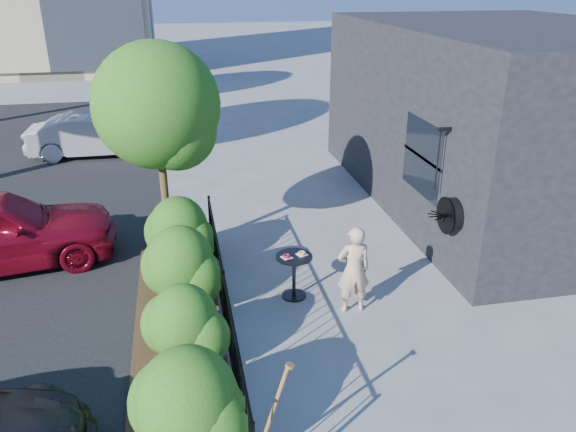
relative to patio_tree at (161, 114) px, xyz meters
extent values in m
plane|color=gray|center=(2.24, -2.76, -2.76)|extent=(120.00, 120.00, 0.00)
cube|color=black|center=(7.74, 1.74, -0.76)|extent=(6.00, 9.00, 4.00)
cube|color=black|center=(4.75, -0.36, -0.96)|extent=(0.04, 1.60, 1.40)
cube|color=black|center=(4.75, -0.36, -0.96)|extent=(0.05, 1.70, 0.06)
cylinder|color=black|center=(4.66, -1.86, -1.51)|extent=(0.18, 0.60, 0.60)
cylinder|color=black|center=(4.56, -1.86, -1.51)|extent=(0.03, 0.64, 0.64)
cube|color=black|center=(4.64, -1.36, -0.16)|extent=(0.25, 0.06, 0.06)
cylinder|color=black|center=(4.56, -1.36, -0.71)|extent=(0.02, 0.02, 1.05)
cylinder|color=black|center=(0.74, -2.76, -2.21)|extent=(0.05, 0.05, 1.10)
cylinder|color=black|center=(0.74, 0.24, -2.21)|extent=(0.05, 0.05, 1.10)
cube|color=black|center=(0.74, -2.76, -1.70)|extent=(0.03, 6.00, 0.03)
cube|color=black|center=(0.74, -2.76, -2.66)|extent=(0.03, 6.00, 0.03)
cylinder|color=black|center=(0.74, -5.26, -2.21)|extent=(0.02, 0.02, 1.04)
cylinder|color=black|center=(0.74, -5.06, -2.21)|extent=(0.02, 0.02, 1.04)
cylinder|color=black|center=(0.74, -4.86, -2.21)|extent=(0.02, 0.02, 1.04)
cylinder|color=black|center=(0.74, -4.66, -2.21)|extent=(0.02, 0.02, 1.04)
cylinder|color=black|center=(0.74, -4.46, -2.21)|extent=(0.02, 0.02, 1.04)
cylinder|color=black|center=(0.74, -4.26, -2.21)|extent=(0.02, 0.02, 1.04)
cylinder|color=black|center=(0.74, -4.06, -2.21)|extent=(0.02, 0.02, 1.04)
cylinder|color=black|center=(0.74, -3.86, -2.21)|extent=(0.02, 0.02, 1.04)
cylinder|color=black|center=(0.74, -3.66, -2.21)|extent=(0.02, 0.02, 1.04)
cylinder|color=black|center=(0.74, -3.46, -2.21)|extent=(0.02, 0.02, 1.04)
cylinder|color=black|center=(0.74, -3.26, -2.21)|extent=(0.02, 0.02, 1.04)
cylinder|color=black|center=(0.74, -3.06, -2.21)|extent=(0.02, 0.02, 1.04)
cylinder|color=black|center=(0.74, -2.86, -2.21)|extent=(0.02, 0.02, 1.04)
cylinder|color=black|center=(0.74, -2.66, -2.21)|extent=(0.02, 0.02, 1.04)
cylinder|color=black|center=(0.74, -2.46, -2.21)|extent=(0.02, 0.02, 1.04)
cylinder|color=black|center=(0.74, -2.26, -2.21)|extent=(0.02, 0.02, 1.04)
cylinder|color=black|center=(0.74, -2.06, -2.21)|extent=(0.02, 0.02, 1.04)
cylinder|color=black|center=(0.74, -1.86, -2.21)|extent=(0.02, 0.02, 1.04)
cylinder|color=black|center=(0.74, -1.66, -2.21)|extent=(0.02, 0.02, 1.04)
cylinder|color=black|center=(0.74, -1.46, -2.21)|extent=(0.02, 0.02, 1.04)
cylinder|color=black|center=(0.74, -1.26, -2.21)|extent=(0.02, 0.02, 1.04)
cylinder|color=black|center=(0.74, -1.06, -2.21)|extent=(0.02, 0.02, 1.04)
cylinder|color=black|center=(0.74, -0.86, -2.21)|extent=(0.02, 0.02, 1.04)
cylinder|color=black|center=(0.74, -0.66, -2.21)|extent=(0.02, 0.02, 1.04)
cylinder|color=black|center=(0.74, -0.46, -2.21)|extent=(0.02, 0.02, 1.04)
cylinder|color=black|center=(0.74, -0.26, -2.21)|extent=(0.02, 0.02, 1.04)
cylinder|color=black|center=(0.74, -0.06, -2.21)|extent=(0.02, 0.02, 1.04)
cylinder|color=black|center=(0.74, 0.14, -2.21)|extent=(0.02, 0.02, 1.04)
cube|color=#382616|center=(0.04, -2.76, -2.72)|extent=(1.30, 6.00, 0.08)
ellipsoid|color=#235914|center=(0.14, -4.96, -2.06)|extent=(1.10, 1.10, 1.24)
ellipsoid|color=#235914|center=(0.14, -3.36, -2.06)|extent=(1.10, 1.10, 1.24)
ellipsoid|color=#235914|center=(0.14, -1.86, -2.06)|extent=(1.10, 1.10, 1.24)
ellipsoid|color=#235914|center=(0.14, -0.46, -2.06)|extent=(1.10, 1.10, 1.24)
cylinder|color=#3F2B19|center=(-0.06, 0.04, -1.56)|extent=(0.14, 0.14, 2.40)
sphere|color=#235914|center=(-0.06, 0.04, 0.08)|extent=(2.20, 2.20, 2.20)
sphere|color=#235914|center=(0.24, -0.16, -0.25)|extent=(1.43, 1.43, 1.43)
cylinder|color=black|center=(1.96, -1.87, -2.02)|extent=(0.60, 0.60, 0.03)
cylinder|color=black|center=(1.96, -1.87, -2.39)|extent=(0.06, 0.06, 0.73)
cylinder|color=black|center=(1.96, -1.87, -2.75)|extent=(0.40, 0.40, 0.03)
cube|color=white|center=(1.83, -1.90, -2.00)|extent=(0.20, 0.20, 0.01)
cube|color=white|center=(2.09, -1.85, -2.00)|extent=(0.20, 0.20, 0.01)
torus|color=#460B13|center=(1.83, -1.90, -1.98)|extent=(0.13, 0.13, 0.04)
torus|color=tan|center=(2.09, -1.85, -1.98)|extent=(0.13, 0.13, 0.04)
imported|color=tan|center=(2.78, -2.46, -2.03)|extent=(0.54, 0.36, 1.46)
cylinder|color=brown|center=(1.02, -5.24, -2.05)|extent=(0.39, 0.05, 1.17)
cylinder|color=brown|center=(1.20, -5.24, -1.48)|extent=(0.10, 0.10, 0.06)
imported|color=#B0B0B5|center=(-2.16, 7.12, -2.14)|extent=(3.79, 1.38, 1.24)
camera|label=1|loc=(0.27, -9.80, 2.19)|focal=35.00mm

